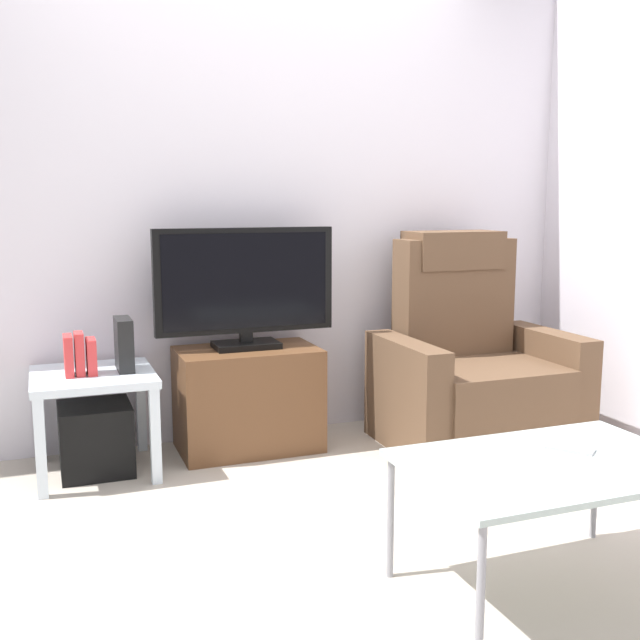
# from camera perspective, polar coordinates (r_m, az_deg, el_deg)

# --- Properties ---
(ground_plane) EXTENTS (6.40, 6.40, 0.00)m
(ground_plane) POSITION_cam_1_polar(r_m,az_deg,el_deg) (3.13, 0.24, -14.34)
(ground_plane) COLOR #B2A899
(wall_back) EXTENTS (6.40, 0.06, 2.60)m
(wall_back) POSITION_cam_1_polar(r_m,az_deg,el_deg) (3.95, -5.71, 9.87)
(wall_back) COLOR silver
(wall_back) RESTS_ON ground
(tv_stand) EXTENTS (0.69, 0.42, 0.52)m
(tv_stand) POSITION_cam_1_polar(r_m,az_deg,el_deg) (3.80, -5.48, -5.98)
(tv_stand) COLOR brown
(tv_stand) RESTS_ON ground
(television) EXTENTS (0.90, 0.20, 0.60)m
(television) POSITION_cam_1_polar(r_m,az_deg,el_deg) (3.71, -5.70, 2.65)
(television) COLOR black
(television) RESTS_ON tv_stand
(recliner_armchair) EXTENTS (0.98, 0.78, 1.08)m
(recliner_armchair) POSITION_cam_1_polar(r_m,az_deg,el_deg) (4.01, 11.45, -3.64)
(recliner_armchair) COLOR brown
(recliner_armchair) RESTS_ON ground
(side_table) EXTENTS (0.54, 0.54, 0.47)m
(side_table) POSITION_cam_1_polar(r_m,az_deg,el_deg) (3.58, -16.85, -5.03)
(side_table) COLOR silver
(side_table) RESTS_ON ground
(subwoofer_box) EXTENTS (0.32, 0.32, 0.32)m
(subwoofer_box) POSITION_cam_1_polar(r_m,az_deg,el_deg) (3.64, -16.67, -8.62)
(subwoofer_box) COLOR black
(subwoofer_box) RESTS_ON ground
(book_leftmost) EXTENTS (0.04, 0.14, 0.18)m
(book_leftmost) POSITION_cam_1_polar(r_m,az_deg,el_deg) (3.52, -18.57, -2.58)
(book_leftmost) COLOR red
(book_leftmost) RESTS_ON side_table
(book_middle) EXTENTS (0.04, 0.11, 0.19)m
(book_middle) POSITION_cam_1_polar(r_m,az_deg,el_deg) (3.52, -17.81, -2.46)
(book_middle) COLOR red
(book_middle) RESTS_ON side_table
(book_rightmost) EXTENTS (0.04, 0.13, 0.16)m
(book_rightmost) POSITION_cam_1_polar(r_m,az_deg,el_deg) (3.53, -16.98, -2.66)
(book_rightmost) COLOR red
(book_rightmost) RESTS_ON side_table
(game_console) EXTENTS (0.07, 0.20, 0.24)m
(game_console) POSITION_cam_1_polar(r_m,az_deg,el_deg) (3.56, -14.68, -1.79)
(game_console) COLOR black
(game_console) RESTS_ON side_table
(coffee_table) EXTENTS (0.90, 0.60, 0.44)m
(coffee_table) POSITION_cam_1_polar(r_m,az_deg,el_deg) (2.50, 17.12, -10.84)
(coffee_table) COLOR #B2C6C1
(coffee_table) RESTS_ON ground
(cell_phone) EXTENTS (0.15, 0.16, 0.01)m
(cell_phone) POSITION_cam_1_polar(r_m,az_deg,el_deg) (2.61, 18.49, -9.24)
(cell_phone) COLOR #B7B7BC
(cell_phone) RESTS_ON coffee_table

